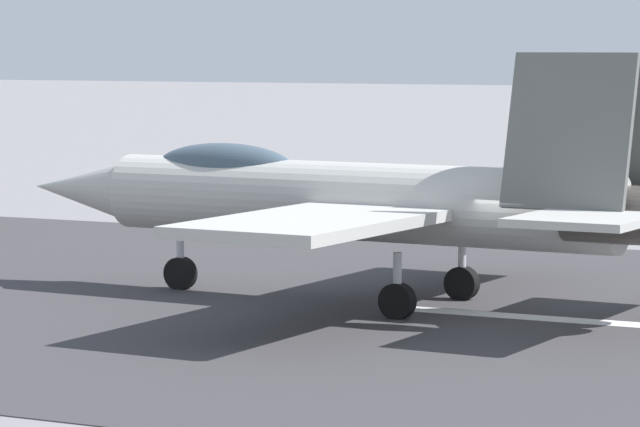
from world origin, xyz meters
name	(u,v)px	position (x,y,z in m)	size (l,w,h in m)	color
ground_plane	(542,319)	(0.00, 0.00, 0.00)	(400.00, 400.00, 0.00)	gray
runway_strip	(542,319)	(-0.02, 0.00, 0.01)	(240.00, 26.00, 0.02)	#39373A
fighter_jet	(364,198)	(4.24, -0.31, 2.34)	(16.43, 13.81, 5.53)	#BAB9B4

